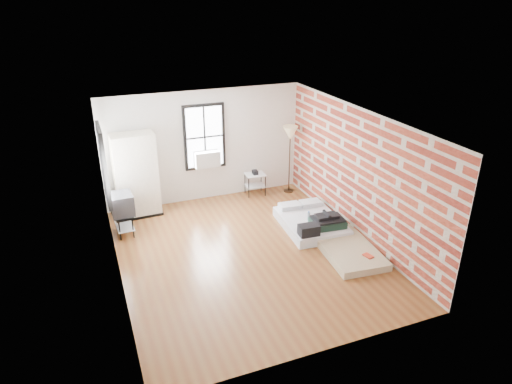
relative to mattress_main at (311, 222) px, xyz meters
name	(u,v)px	position (x,y,z in m)	size (l,w,h in m)	color
ground	(247,254)	(-1.74, -0.51, -0.15)	(6.00, 6.00, 0.00)	brown
room_shell	(251,167)	(-1.51, -0.15, 1.59)	(5.02, 6.02, 2.80)	silver
mattress_main	(311,222)	(0.00, 0.00, 0.00)	(1.36, 1.77, 0.54)	white
mattress_bare	(341,241)	(0.20, -0.97, -0.02)	(1.20, 2.03, 0.42)	#BDAF88
wardrobe	(136,176)	(-3.51, 2.14, 0.85)	(1.04, 0.63, 2.01)	black
side_table	(255,178)	(-0.50, 2.21, 0.31)	(0.54, 0.44, 0.68)	black
floor_lamp	(290,136)	(0.41, 2.05, 1.40)	(0.38, 0.38, 1.80)	#301E10
tv_stand	(122,206)	(-3.96, 1.30, 0.53)	(0.50, 0.69, 0.95)	black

